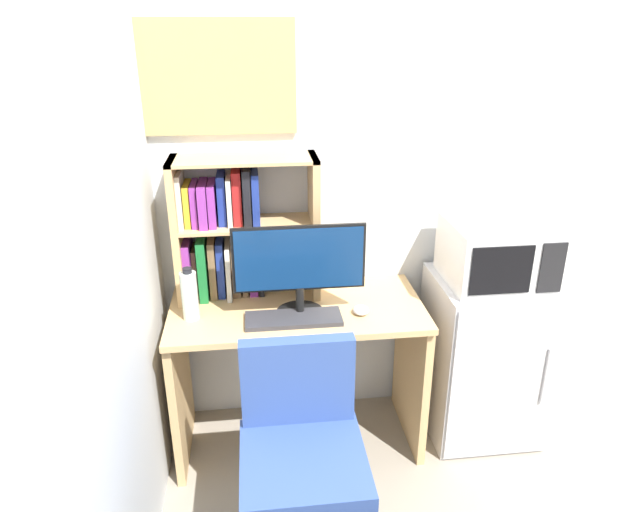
{
  "coord_description": "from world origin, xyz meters",
  "views": [
    {
      "loc": [
        -1.16,
        -2.52,
        1.92
      ],
      "look_at": [
        -0.89,
        -0.31,
        0.99
      ],
      "focal_mm": 31.84,
      "sensor_mm": 36.0,
      "label": 1
    }
  ],
  "objects": [
    {
      "name": "wall_back",
      "position": [
        0.4,
        0.02,
        1.3
      ],
      "size": [
        6.4,
        0.04,
        2.6
      ],
      "primitive_type": "cube",
      "color": "silver",
      "rests_on": "ground_plane"
    },
    {
      "name": "wall_left",
      "position": [
        -1.62,
        -1.6,
        1.3
      ],
      "size": [
        0.04,
        4.4,
        2.6
      ],
      "primitive_type": "cube",
      "color": "silver",
      "rests_on": "ground_plane"
    },
    {
      "name": "desk",
      "position": [
        -0.99,
        -0.28,
        0.51
      ],
      "size": [
        1.13,
        0.55,
        0.74
      ],
      "color": "tan",
      "rests_on": "ground_plane"
    },
    {
      "name": "hutch_bookshelf",
      "position": [
        -1.26,
        -0.11,
        1.06
      ],
      "size": [
        0.64,
        0.24,
        0.64
      ],
      "color": "tan",
      "rests_on": "desk"
    },
    {
      "name": "monitor",
      "position": [
        -0.98,
        -0.35,
        0.97
      ],
      "size": [
        0.56,
        0.21,
        0.41
      ],
      "color": "black",
      "rests_on": "desk"
    },
    {
      "name": "keyboard",
      "position": [
        -1.01,
        -0.41,
        0.75
      ],
      "size": [
        0.41,
        0.15,
        0.02
      ],
      "primitive_type": "cube",
      "color": "#333338",
      "rests_on": "desk"
    },
    {
      "name": "computer_mouse",
      "position": [
        -0.72,
        -0.38,
        0.76
      ],
      "size": [
        0.07,
        0.08,
        0.03
      ],
      "primitive_type": "ellipsoid",
      "color": "silver",
      "rests_on": "desk"
    },
    {
      "name": "water_bottle",
      "position": [
        -1.44,
        -0.33,
        0.85
      ],
      "size": [
        0.07,
        0.07,
        0.24
      ],
      "color": "silver",
      "rests_on": "desk"
    },
    {
      "name": "mini_fridge",
      "position": [
        -0.08,
        -0.27,
        0.41
      ],
      "size": [
        0.52,
        0.5,
        0.81
      ],
      "color": "silver",
      "rests_on": "ground_plane"
    },
    {
      "name": "microwave",
      "position": [
        -0.08,
        -0.27,
        0.95
      ],
      "size": [
        0.45,
        0.4,
        0.28
      ],
      "color": "silver",
      "rests_on": "mini_fridge"
    },
    {
      "name": "desk_chair",
      "position": [
        -1.03,
        -0.92,
        0.39
      ],
      "size": [
        0.51,
        0.51,
        0.87
      ],
      "color": "black",
      "rests_on": "ground_plane"
    },
    {
      "name": "wall_corkboard",
      "position": [
        -1.34,
        -0.01,
        1.7
      ],
      "size": [
        0.78,
        0.02,
        0.47
      ],
      "primitive_type": "cube",
      "color": "tan"
    }
  ]
}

